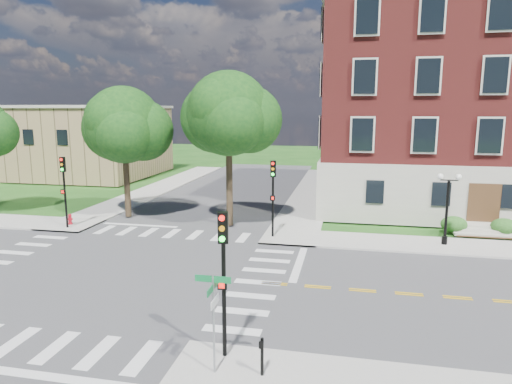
% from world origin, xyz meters
% --- Properties ---
extents(ground, '(160.00, 160.00, 0.00)m').
position_xyz_m(ground, '(0.00, 0.00, 0.00)').
color(ground, '#194814').
rests_on(ground, ground).
extents(road_ew, '(90.00, 12.00, 0.01)m').
position_xyz_m(road_ew, '(0.00, 0.00, 0.01)').
color(road_ew, '#3D3D3F').
rests_on(road_ew, ground).
extents(road_ns, '(12.00, 90.00, 0.01)m').
position_xyz_m(road_ns, '(0.00, 0.00, 0.01)').
color(road_ns, '#3D3D3F').
rests_on(road_ns, ground).
extents(sidewalk_ne, '(34.00, 34.00, 0.12)m').
position_xyz_m(sidewalk_ne, '(15.38, 15.38, 0.06)').
color(sidewalk_ne, '#9E9B93').
rests_on(sidewalk_ne, ground).
extents(sidewalk_nw, '(34.00, 34.00, 0.12)m').
position_xyz_m(sidewalk_nw, '(-15.38, 15.38, 0.06)').
color(sidewalk_nw, '#9E9B93').
rests_on(sidewalk_nw, ground).
extents(crosswalk_east, '(2.20, 10.20, 0.02)m').
position_xyz_m(crosswalk_east, '(7.20, 0.00, 0.00)').
color(crosswalk_east, silver).
rests_on(crosswalk_east, ground).
extents(stop_bar_east, '(0.40, 5.50, 0.00)m').
position_xyz_m(stop_bar_east, '(8.80, 3.00, 0.00)').
color(stop_bar_east, silver).
rests_on(stop_bar_east, ground).
extents(main_building, '(30.60, 22.40, 16.50)m').
position_xyz_m(main_building, '(24.00, 21.99, 8.34)').
color(main_building, '#B9B6A3').
rests_on(main_building, ground).
extents(secondary_building, '(20.40, 15.40, 8.30)m').
position_xyz_m(secondary_building, '(-22.00, 30.00, 4.28)').
color(secondary_building, '#978053').
rests_on(secondary_building, ground).
extents(tree_c, '(5.56, 5.56, 9.55)m').
position_xyz_m(tree_c, '(-4.85, 10.74, 6.87)').
color(tree_c, '#2E2317').
rests_on(tree_c, ground).
extents(tree_d, '(5.63, 5.63, 10.42)m').
position_xyz_m(tree_d, '(3.25, 9.73, 7.70)').
color(tree_d, '#2E2317').
rests_on(tree_d, ground).
extents(traffic_signal_se, '(0.35, 0.40, 4.80)m').
position_xyz_m(traffic_signal_se, '(7.45, -6.70, 3.19)').
color(traffic_signal_se, black).
rests_on(traffic_signal_se, ground).
extents(traffic_signal_ne, '(0.38, 0.45, 4.80)m').
position_xyz_m(traffic_signal_ne, '(6.64, 7.51, 3.19)').
color(traffic_signal_ne, black).
rests_on(traffic_signal_ne, ground).
extents(traffic_signal_nw, '(0.35, 0.39, 4.80)m').
position_xyz_m(traffic_signal_nw, '(-7.37, 6.87, 3.19)').
color(traffic_signal_nw, black).
rests_on(traffic_signal_nw, ground).
extents(twin_lamp_west, '(1.36, 0.36, 4.23)m').
position_xyz_m(twin_lamp_west, '(16.91, 7.92, 2.52)').
color(twin_lamp_west, black).
rests_on(twin_lamp_west, ground).
extents(street_sign_pole, '(1.10, 1.10, 3.10)m').
position_xyz_m(street_sign_pole, '(7.42, -7.71, 2.31)').
color(street_sign_pole, gray).
rests_on(street_sign_pole, ground).
extents(push_button_post, '(0.14, 0.21, 1.20)m').
position_xyz_m(push_button_post, '(8.86, -7.58, 0.80)').
color(push_button_post, black).
rests_on(push_button_post, ground).
extents(fire_hydrant, '(0.35, 0.35, 0.75)m').
position_xyz_m(fire_hydrant, '(-7.68, 7.68, 0.46)').
color(fire_hydrant, maroon).
rests_on(fire_hydrant, ground).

